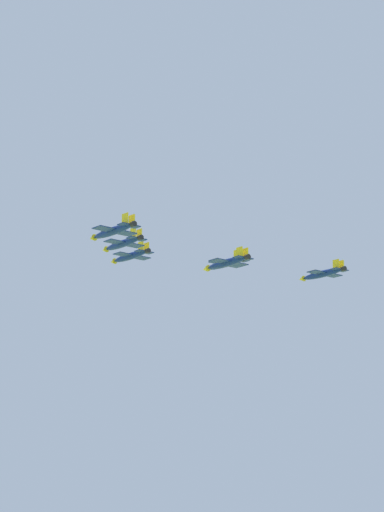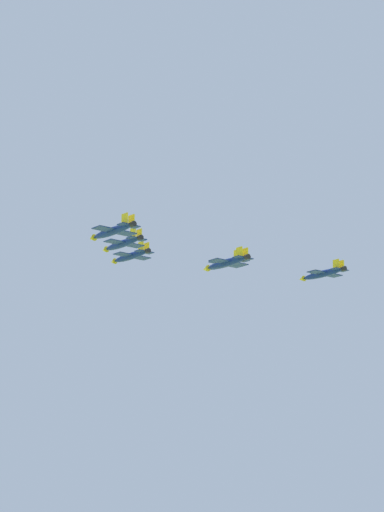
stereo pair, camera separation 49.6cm
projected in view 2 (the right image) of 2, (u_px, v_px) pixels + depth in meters
jet_lead at (130, 256)px, 261.93m from camera, size 10.37×15.45×3.50m
jet_left_wingman at (122, 243)px, 237.18m from camera, size 9.95×14.77×3.37m
jet_right_wingman at (225, 264)px, 256.94m from camera, size 10.08×15.04×3.40m
jet_left_outer at (113, 231)px, 212.29m from camera, size 10.00×14.93×3.37m
jet_right_outer at (323, 274)px, 251.84m from camera, size 9.94×14.74×3.37m
jet_slot_rear at (227, 262)px, 231.57m from camera, size 9.89×14.68×3.35m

